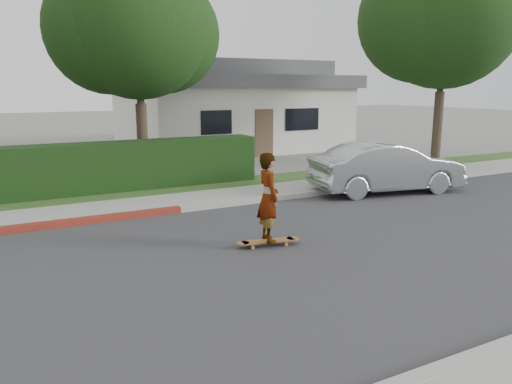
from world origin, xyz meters
The scene contains 11 objects.
ground centered at (0.00, 0.00, 0.00)m, with size 120.00×120.00×0.00m, color slate.
road centered at (0.00, 0.00, 0.01)m, with size 60.00×8.00×0.01m, color #2D2D30.
curb_far centered at (0.00, 4.10, 0.07)m, with size 60.00×0.20×0.15m, color #9E9E99.
sidewalk_far centered at (0.00, 5.00, 0.06)m, with size 60.00×1.60×0.12m, color gray.
planting_strip centered at (0.00, 6.60, 0.05)m, with size 60.00×1.60×0.10m, color #2D4C1E.
tree_center centered at (1.49, 9.19, 4.90)m, with size 5.66×4.84×7.44m.
tree_right centered at (12.49, 6.69, 5.63)m, with size 6.32×5.60×8.56m.
house centered at (8.00, 16.00, 2.10)m, with size 10.60×8.60×4.30m.
skateboard centered at (1.59, 0.69, 0.11)m, with size 1.30×0.50×0.12m.
skateboarder centered at (1.59, 0.69, 0.99)m, with size 0.63×0.41×1.72m, color white.
car_silver centered at (7.19, 3.50, 0.74)m, with size 1.57×4.49×1.48m, color #A5A8AC.
Camera 1 is at (-3.02, -7.39, 3.06)m, focal length 35.00 mm.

